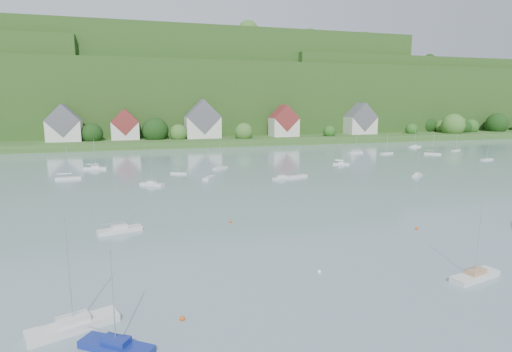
# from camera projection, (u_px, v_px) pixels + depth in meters

# --- Properties ---
(far_shore_strip) EXTENTS (600.00, 60.00, 3.00)m
(far_shore_strip) POSITION_uv_depth(u_px,v_px,m) (189.00, 139.00, 205.95)
(far_shore_strip) COLOR #2A5620
(far_shore_strip) RESTS_ON ground
(forested_ridge) EXTENTS (620.00, 181.22, 69.89)m
(forested_ridge) POSITION_uv_depth(u_px,v_px,m) (175.00, 97.00, 267.15)
(forested_ridge) COLOR #183912
(forested_ridge) RESTS_ON ground
(village_building_0) EXTENTS (14.00, 10.40, 16.00)m
(village_building_0) POSITION_uv_depth(u_px,v_px,m) (64.00, 126.00, 177.05)
(village_building_0) COLOR silver
(village_building_0) RESTS_ON far_shore_strip
(village_building_1) EXTENTS (12.00, 9.36, 14.00)m
(village_building_1) POSITION_uv_depth(u_px,v_px,m) (125.00, 127.00, 185.99)
(village_building_1) COLOR silver
(village_building_1) RESTS_ON far_shore_strip
(village_building_2) EXTENTS (16.00, 11.44, 18.00)m
(village_building_2) POSITION_uv_depth(u_px,v_px,m) (203.00, 122.00, 194.47)
(village_building_2) COLOR silver
(village_building_2) RESTS_ON far_shore_strip
(village_building_3) EXTENTS (13.00, 10.40, 15.50)m
(village_building_3) POSITION_uv_depth(u_px,v_px,m) (284.00, 123.00, 203.79)
(village_building_3) COLOR silver
(village_building_3) RESTS_ON far_shore_strip
(village_building_4) EXTENTS (15.00, 10.40, 16.50)m
(village_building_4) POSITION_uv_depth(u_px,v_px,m) (360.00, 121.00, 219.99)
(village_building_4) COLOR silver
(village_building_4) RESTS_ON far_shore_strip
(near_sailboat_0) EXTENTS (7.61, 4.51, 9.93)m
(near_sailboat_0) POSITION_uv_depth(u_px,v_px,m) (73.00, 324.00, 35.16)
(near_sailboat_0) COLOR silver
(near_sailboat_0) RESTS_ON ground
(near_sailboat_1) EXTENTS (5.99, 5.00, 8.30)m
(near_sailboat_1) POSITION_uv_depth(u_px,v_px,m) (116.00, 345.00, 32.24)
(near_sailboat_1) COLOR navy
(near_sailboat_1) RESTS_ON ground
(near_sailboat_2) EXTENTS (6.70, 3.22, 8.72)m
(near_sailboat_2) POSITION_uv_depth(u_px,v_px,m) (475.00, 275.00, 45.36)
(near_sailboat_2) COLOR silver
(near_sailboat_2) RESTS_ON ground
(near_sailboat_6) EXTENTS (6.68, 3.38, 8.69)m
(near_sailboat_6) POSITION_uv_depth(u_px,v_px,m) (120.00, 229.00, 61.90)
(near_sailboat_6) COLOR silver
(near_sailboat_6) RESTS_ON ground
(mooring_buoy_0) EXTENTS (0.47, 0.47, 0.47)m
(mooring_buoy_0) POSITION_uv_depth(u_px,v_px,m) (182.00, 320.00, 36.85)
(mooring_buoy_0) COLOR #D14B0D
(mooring_buoy_0) RESTS_ON ground
(mooring_buoy_1) EXTENTS (0.47, 0.47, 0.47)m
(mooring_buoy_1) POSITION_uv_depth(u_px,v_px,m) (319.00, 273.00, 47.08)
(mooring_buoy_1) COLOR white
(mooring_buoy_1) RESTS_ON ground
(mooring_buoy_2) EXTENTS (0.47, 0.47, 0.47)m
(mooring_buoy_2) POSITION_uv_depth(u_px,v_px,m) (417.00, 229.00, 63.39)
(mooring_buoy_2) COLOR #D14B0D
(mooring_buoy_2) RESTS_ON ground
(mooring_buoy_3) EXTENTS (0.50, 0.50, 0.50)m
(mooring_buoy_3) POSITION_uv_depth(u_px,v_px,m) (230.00, 223.00, 66.82)
(mooring_buoy_3) COLOR #D14B0D
(mooring_buoy_3) RESTS_ON ground
(far_sailboat_cluster) EXTENTS (191.89, 72.77, 8.71)m
(far_sailboat_cluster) POSITION_uv_depth(u_px,v_px,m) (234.00, 165.00, 127.70)
(far_sailboat_cluster) COLOR silver
(far_sailboat_cluster) RESTS_ON ground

